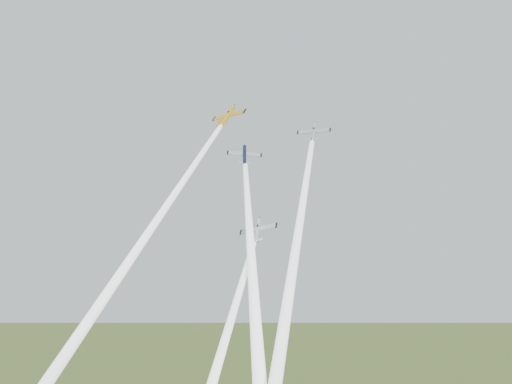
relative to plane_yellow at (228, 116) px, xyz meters
The scene contains 7 objects.
plane_yellow is the anchor object (origin of this frame).
smoke_trail_yellow 41.41m from the plane_yellow, 107.34° to the right, with size 2.22×2.22×76.42m, color white, non-canonical shape.
plane_navy 11.32m from the plane_yellow, 39.07° to the right, with size 6.85×6.80×1.07m, color #0C1837, non-canonical shape.
smoke_trail_navy 42.43m from the plane_yellow, 60.02° to the right, with size 2.22×2.22×56.62m, color white, non-canonical shape.
plane_silver_right 19.55m from the plane_yellow, ahead, with size 6.52×6.47×1.02m, color #B0B8BF, non-canonical shape.
smoke_trail_silver_right 49.53m from the plane_yellow, 53.92° to the right, with size 2.22×2.22×72.12m, color white, non-canonical shape.
plane_silver_low 29.65m from the plane_yellow, 50.11° to the right, with size 7.02×6.96×1.10m, color #B7BDC6, non-canonical shape.
Camera 1 is at (37.19, -116.96, 77.20)m, focal length 45.00 mm.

